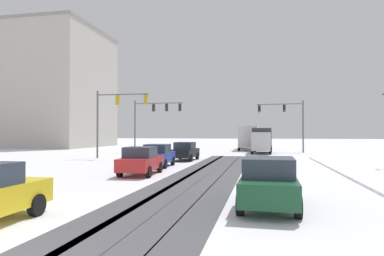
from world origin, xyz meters
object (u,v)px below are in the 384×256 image
car_dark_green_fourth (269,182)px  box_truck_delivery (262,140)px  car_blue_second (158,155)px  office_building_far_left_block (35,89)px  car_black_lead (185,151)px  car_red_third (141,161)px  traffic_signal_far_left (154,114)px  traffic_signal_near_left (115,110)px  bus_oncoming (249,136)px  traffic_signal_far_right (287,116)px

car_dark_green_fourth → box_truck_delivery: box_truck_delivery is taller
car_blue_second → office_building_far_left_block: size_ratio=0.17×
car_black_lead → car_red_third: size_ratio=0.99×
traffic_signal_far_left → car_red_third: size_ratio=1.55×
traffic_signal_far_left → box_truck_delivery: bearing=7.6°
car_black_lead → car_dark_green_fourth: 19.49m
car_black_lead → office_building_far_left_block: bearing=143.0°
traffic_signal_near_left → bus_oncoming: traffic_signal_near_left is taller
car_black_lead → box_truck_delivery: 14.45m
car_black_lead → bus_oncoming: 22.09m
car_black_lead → bus_oncoming: (4.78, 21.54, 1.18)m
traffic_signal_far_left → office_building_far_left_block: bearing=152.4°
office_building_far_left_block → box_truck_delivery: bearing=-17.1°
traffic_signal_far_left → car_dark_green_fourth: 32.42m
car_red_third → office_building_far_left_block: (-33.11, 35.87, 9.53)m
bus_oncoming → car_blue_second: bearing=-101.2°
traffic_signal_far_left → box_truck_delivery: traffic_signal_far_left is taller
traffic_signal_near_left → car_blue_second: traffic_signal_near_left is taller
car_dark_green_fourth → car_black_lead: bearing=110.5°
car_blue_second → office_building_far_left_block: 46.11m
traffic_signal_far_right → box_truck_delivery: (-3.07, -2.37, -3.00)m
car_red_third → box_truck_delivery: bearing=73.7°
car_blue_second → car_dark_green_fourth: (7.49, -12.26, 0.00)m
car_blue_second → box_truck_delivery: (7.32, 18.79, 0.82)m
car_blue_second → office_building_far_left_block: bearing=136.4°
traffic_signal_far_left → office_building_far_left_block: 30.83m
traffic_signal_far_left → car_dark_green_fourth: bearing=-65.6°
traffic_signal_far_right → box_truck_delivery: traffic_signal_far_right is taller
office_building_far_left_block → car_blue_second: bearing=-43.6°
car_black_lead → car_blue_second: size_ratio=1.00×
car_black_lead → car_blue_second: bearing=-96.2°
car_black_lead → car_red_third: bearing=-91.1°
car_blue_second → car_dark_green_fourth: size_ratio=1.01×
traffic_signal_near_left → car_blue_second: (6.50, -7.11, -3.79)m
bus_oncoming → office_building_far_left_block: 39.18m
office_building_far_left_block → car_black_lead: bearing=-37.0°
traffic_signal_far_right → car_red_third: 28.03m
traffic_signal_far_left → car_black_lead: bearing=-59.7°
bus_oncoming → office_building_far_left_block: office_building_far_left_block is taller
traffic_signal_near_left → traffic_signal_far_left: 9.95m
car_black_lead → office_building_far_left_block: office_building_far_left_block is taller
traffic_signal_far_right → box_truck_delivery: bearing=-142.4°
office_building_far_left_block → bus_oncoming: bearing=-5.4°
traffic_signal_far_right → car_blue_second: traffic_signal_far_right is taller
car_black_lead → car_blue_second: same height
car_black_lead → box_truck_delivery: (6.66, 12.80, 0.82)m
car_black_lead → car_blue_second: 6.03m
traffic_signal_near_left → traffic_signal_far_right: same height
traffic_signal_far_left → car_blue_second: traffic_signal_far_left is taller
car_black_lead → box_truck_delivery: bearing=62.5°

